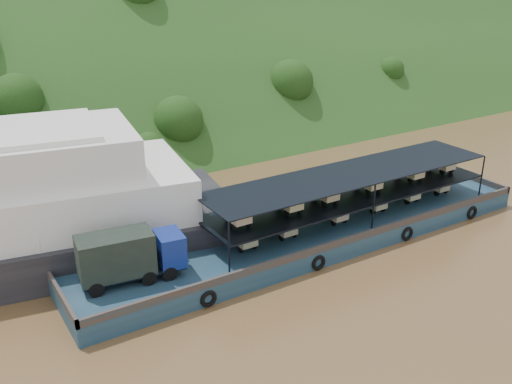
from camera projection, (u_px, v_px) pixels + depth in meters
ground at (302, 241)px, 40.82m from camera, size 160.00×160.00×0.00m
hillside at (126, 127)px, 69.11m from camera, size 140.00×39.60×39.60m
cargo_barge at (302, 231)px, 39.89m from camera, size 35.00×7.18×4.54m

